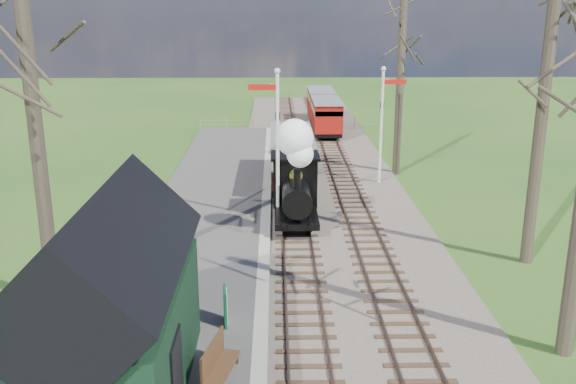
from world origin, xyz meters
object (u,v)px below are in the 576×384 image
Objects in this scene: red_carriage_a at (326,116)px; red_carriage_b at (321,104)px; semaphore_near at (276,136)px; bench at (217,361)px; coach at (292,156)px; station_shed at (110,312)px; locomotive at (296,178)px; semaphore_far at (383,117)px; sign_board at (225,306)px.

red_carriage_a is 5.50m from red_carriage_b.
bench is at bearing -97.05° from semaphore_near.
coach is 17.72m from red_carriage_b.
station_shed is 12.45m from locomotive.
semaphore_near reaches higher than bench.
coach is at bearing -102.19° from red_carriage_a.
station_shed is 1.10× the size of semaphore_far.
red_carriage_a is 29.44m from bench.
sign_board is (-1.38, -8.64, -2.91)m from semaphore_near.
red_carriage_b is (2.60, 17.53, -0.11)m from coach.
red_carriage_b is 2.81× the size of bench.
semaphore_near is 6.17m from coach.
red_carriage_b is at bearing 82.15° from bench.
red_carriage_a reaches higher than bench.
bench is (-2.15, -10.95, -1.40)m from locomotive.
station_shed reaches higher than bench.
sign_board is at bearing 57.48° from station_shed.
semaphore_near reaches higher than coach.
sign_board is at bearing -104.43° from locomotive.
station_shed is 20.01m from semaphore_far.
bench is (2.14, 0.74, -1.64)m from station_shed.
semaphore_near is at bearing -100.73° from red_carriage_a.
station_shed is 3.80× the size of bench.
red_carriage_a is 1.00× the size of red_carriage_b.
bench is at bearing -97.24° from coach.
station_shed is 30.58m from red_carriage_a.
coach is at bearing 76.39° from station_shed.
station_shed is 1.01× the size of semaphore_near.
sign_board is (-4.75, -31.91, -0.67)m from red_carriage_b.
semaphore_near is 18.23m from red_carriage_a.
locomotive is at bearing -124.76° from semaphore_far.
locomotive is at bearing -90.11° from coach.
red_carriage_b reaches higher than bench.
red_carriage_a is at bearing 77.81° from coach.
semaphore_far is 1.23× the size of red_carriage_a.
semaphore_near is 1.34× the size of red_carriage_a.
locomotive is at bearing -98.21° from red_carriage_a.
sign_board is (-2.14, -8.32, -1.32)m from locomotive.
semaphore_near is 11.74m from bench.
coach is at bearing 81.49° from sign_board.
red_carriage_a is at bearing -90.00° from red_carriage_b.
locomotive is 0.94× the size of red_carriage_b.
red_carriage_a is at bearing 80.69° from bench.
red_carriage_a is 26.84m from sign_board.
semaphore_near is at bearing -130.60° from semaphore_far.
semaphore_near is 1.79m from locomotive.
red_carriage_b is 4.55× the size of sign_board.
locomotive is 11.24m from bench.
station_shed is 0.90× the size of coach.
station_shed is at bearing -103.04° from red_carriage_a.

